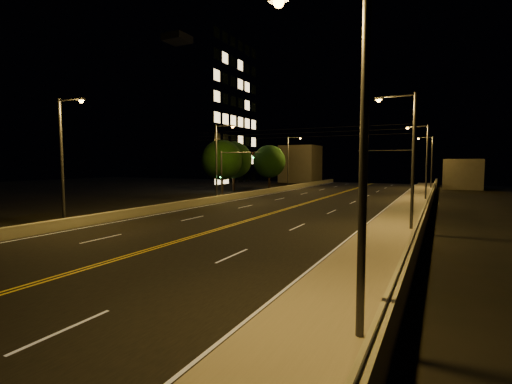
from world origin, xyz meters
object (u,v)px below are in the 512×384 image
at_px(tree_1, 234,160).
at_px(streetlight_4, 64,153).
at_px(streetlight_1, 409,153).
at_px(streetlight_2, 424,157).
at_px(building_tower, 179,116).
at_px(tree_0, 222,160).
at_px(streetlight_5, 218,157).
at_px(streetlight_0, 352,136).
at_px(streetlight_6, 290,159).
at_px(tree_2, 269,161).
at_px(traffic_signal_right, 401,171).
at_px(traffic_signal_left, 229,169).
at_px(streetlight_3, 430,159).

bearing_deg(tree_1, streetlight_4, -79.66).
distance_m(streetlight_1, streetlight_2, 21.99).
height_order(building_tower, tree_0, building_tower).
relative_size(streetlight_4, streetlight_5, 1.00).
xyz_separation_m(building_tower, tree_1, (12.99, -2.86, -7.93)).
bearing_deg(streetlight_1, streetlight_0, -90.00).
xyz_separation_m(streetlight_1, tree_1, (-27.60, 25.31, -0.22)).
xyz_separation_m(streetlight_6, tree_1, (-6.17, -8.38, -0.22)).
bearing_deg(streetlight_0, tree_2, 116.77).
relative_size(streetlight_4, streetlight_6, 1.00).
distance_m(streetlight_6, tree_2, 3.51).
bearing_deg(streetlight_5, streetlight_4, -90.00).
bearing_deg(traffic_signal_right, streetlight_2, 81.52).
distance_m(streetlight_1, building_tower, 50.00).
bearing_deg(traffic_signal_right, tree_0, 162.73).
xyz_separation_m(streetlight_6, tree_0, (-4.57, -14.42, -0.25)).
height_order(traffic_signal_right, tree_1, tree_1).
bearing_deg(tree_1, tree_0, -75.15).
distance_m(traffic_signal_left, tree_2, 20.61).
distance_m(streetlight_2, streetlight_4, 37.26).
bearing_deg(building_tower, streetlight_2, -8.65).
xyz_separation_m(streetlight_1, streetlight_5, (-21.43, 11.24, 0.00)).
height_order(streetlight_6, tree_1, streetlight_6).
relative_size(streetlight_0, tree_0, 1.14).
bearing_deg(streetlight_3, streetlight_4, -112.40).
bearing_deg(streetlight_5, building_tower, 138.53).
bearing_deg(streetlight_1, tree_2, 127.44).
height_order(streetlight_1, tree_0, streetlight_1).
relative_size(tree_1, tree_2, 1.05).
bearing_deg(streetlight_2, streetlight_4, -125.11).
xyz_separation_m(traffic_signal_left, tree_0, (-5.71, 7.60, 1.16)).
height_order(streetlight_4, tree_2, streetlight_4).
relative_size(traffic_signal_right, tree_0, 0.76).
bearing_deg(building_tower, streetlight_4, -62.41).
bearing_deg(streetlight_0, streetlight_1, 90.00).
distance_m(streetlight_0, traffic_signal_right, 28.23).
relative_size(streetlight_0, streetlight_6, 1.00).
bearing_deg(streetlight_1, streetlight_5, 152.33).
distance_m(streetlight_6, tree_1, 10.41).
xyz_separation_m(streetlight_6, tree_2, (-2.95, -1.85, -0.44)).
relative_size(building_tower, tree_2, 3.59).
bearing_deg(streetlight_5, tree_1, 113.67).
bearing_deg(traffic_signal_right, streetlight_5, -178.77).
bearing_deg(streetlight_2, building_tower, 171.35).
bearing_deg(building_tower, streetlight_1, -34.76).
xyz_separation_m(streetlight_4, tree_2, (-2.95, 40.32, -0.44)).
height_order(streetlight_3, tree_1, streetlight_3).
height_order(streetlight_2, traffic_signal_left, streetlight_2).
bearing_deg(tree_2, tree_0, -97.34).
height_order(streetlight_2, building_tower, building_tower).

